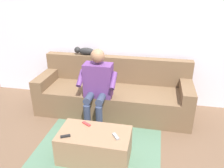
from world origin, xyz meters
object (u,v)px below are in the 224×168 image
(couch, at_px, (114,94))
(coffee_table, at_px, (95,145))
(person_solo_seated, at_px, (97,83))
(remote_red, at_px, (86,124))
(cat_on_backrest, at_px, (85,51))
(remote_gray, at_px, (116,136))
(remote_black, at_px, (65,136))

(couch, distance_m, coffee_table, 1.21)
(person_solo_seated, relative_size, remote_red, 9.24)
(cat_on_backrest, relative_size, remote_red, 4.05)
(couch, relative_size, remote_gray, 19.88)
(person_solo_seated, bearing_deg, remote_red, 91.90)
(coffee_table, height_order, person_solo_seated, person_solo_seated)
(coffee_table, bearing_deg, remote_red, -46.59)
(person_solo_seated, distance_m, cat_on_backrest, 0.83)
(cat_on_backrest, height_order, remote_black, cat_on_backrest)
(coffee_table, relative_size, person_solo_seated, 0.74)
(remote_gray, bearing_deg, coffee_table, 48.35)
(person_solo_seated, relative_size, remote_black, 10.05)
(remote_gray, bearing_deg, person_solo_seated, -8.21)
(coffee_table, distance_m, remote_red, 0.29)
(remote_gray, height_order, remote_black, remote_gray)
(coffee_table, bearing_deg, remote_gray, 174.18)
(person_solo_seated, xyz_separation_m, remote_gray, (-0.44, 0.84, -0.28))
(person_solo_seated, height_order, remote_black, person_solo_seated)
(remote_red, bearing_deg, remote_black, 91.81)
(couch, xyz_separation_m, remote_black, (0.31, 1.35, 0.08))
(cat_on_backrest, bearing_deg, couch, 153.91)
(person_solo_seated, relative_size, remote_gray, 9.27)
(couch, bearing_deg, remote_red, 82.09)
(coffee_table, distance_m, remote_black, 0.40)
(couch, relative_size, remote_black, 21.56)
(cat_on_backrest, distance_m, remote_gray, 1.82)
(cat_on_backrest, xyz_separation_m, remote_red, (-0.42, 1.33, -0.57))
(coffee_table, xyz_separation_m, remote_gray, (-0.27, 0.03, 0.20))
(cat_on_backrest, relative_size, remote_black, 4.40)
(remote_red, bearing_deg, coffee_table, 164.31)
(coffee_table, bearing_deg, cat_on_backrest, -69.11)
(person_solo_seated, height_order, remote_gray, person_solo_seated)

